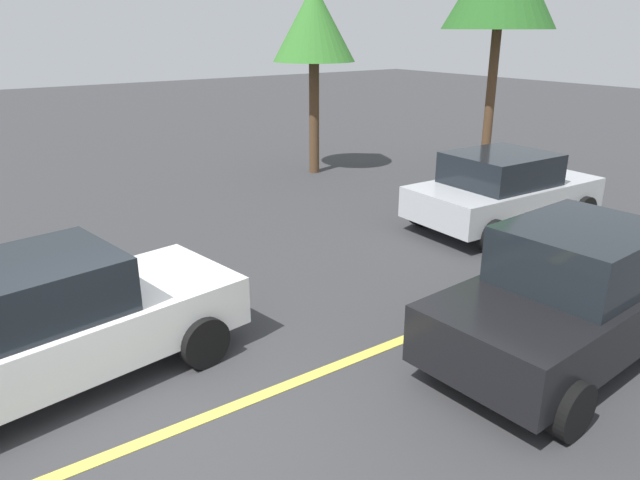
% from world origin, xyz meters
% --- Properties ---
extents(ground_plane, '(80.00, 80.00, 0.00)m').
position_xyz_m(ground_plane, '(0.00, 0.00, 0.00)').
color(ground_plane, '#38383A').
extents(lane_marking_centre, '(28.00, 0.16, 0.01)m').
position_xyz_m(lane_marking_centre, '(3.00, 0.00, 0.01)').
color(lane_marking_centre, '#E0D14C').
extents(car_silver_mid_road, '(4.13, 2.21, 1.56)m').
position_xyz_m(car_silver_mid_road, '(8.41, 2.35, 0.79)').
color(car_silver_mid_road, '#B7BABF').
rests_on(car_silver_mid_road, ground_plane).
extents(car_black_crossing, '(3.99, 2.15, 1.71)m').
position_xyz_m(car_black_crossing, '(4.81, -1.46, 0.85)').
color(car_black_crossing, black).
rests_on(car_black_crossing, ground_plane).
extents(car_white_approaching, '(4.74, 2.47, 1.58)m').
position_xyz_m(car_white_approaching, '(-0.64, 1.58, 0.80)').
color(car_white_approaching, white).
rests_on(car_white_approaching, ground_plane).
extents(tree_centre_verge, '(2.21, 2.21, 5.01)m').
position_xyz_m(tree_centre_verge, '(8.05, 8.58, 3.97)').
color(tree_centre_verge, '#513823').
rests_on(tree_centre_verge, ground_plane).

